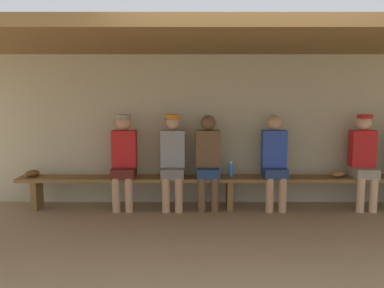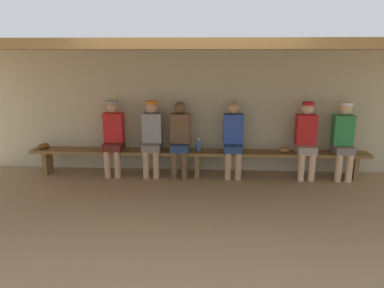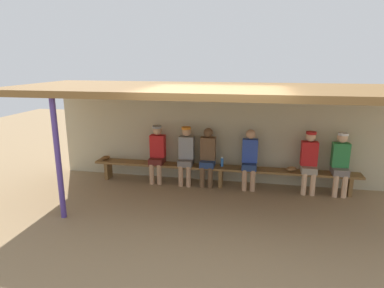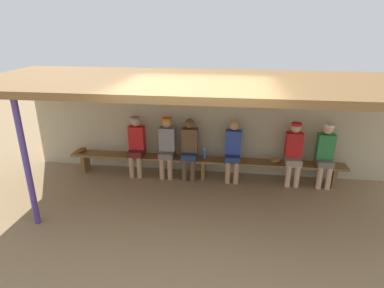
# 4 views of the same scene
# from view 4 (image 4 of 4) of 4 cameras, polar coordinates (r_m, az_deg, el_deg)

# --- Properties ---
(ground_plane) EXTENTS (24.00, 24.00, 0.00)m
(ground_plane) POSITION_cam_4_polar(r_m,az_deg,el_deg) (5.89, 0.47, -12.69)
(ground_plane) COLOR #937754
(back_wall) EXTENTS (8.00, 0.20, 2.20)m
(back_wall) POSITION_cam_4_polar(r_m,az_deg,el_deg) (7.23, 2.46, 3.46)
(back_wall) COLOR #B7AD8C
(back_wall) RESTS_ON ground
(dugout_roof) EXTENTS (8.00, 2.80, 0.12)m
(dugout_roof) POSITION_cam_4_polar(r_m,az_deg,el_deg) (5.70, 1.43, 10.77)
(dugout_roof) COLOR brown
(dugout_roof) RESTS_ON back_wall
(support_post) EXTENTS (0.10, 0.10, 2.20)m
(support_post) POSITION_cam_4_polar(r_m,az_deg,el_deg) (5.83, -27.30, -3.28)
(support_post) COLOR #4C388C
(support_post) RESTS_ON ground
(bench) EXTENTS (6.00, 0.36, 0.46)m
(bench) POSITION_cam_4_polar(r_m,az_deg,el_deg) (7.06, 2.04, -3.16)
(bench) COLOR brown
(bench) RESTS_ON ground
(player_middle) EXTENTS (0.34, 0.42, 1.34)m
(player_middle) POSITION_cam_4_polar(r_m,az_deg,el_deg) (6.91, 7.29, -0.80)
(player_middle) COLOR navy
(player_middle) RESTS_ON ground
(player_rightmost) EXTENTS (0.34, 0.42, 1.34)m
(player_rightmost) POSITION_cam_4_polar(r_m,az_deg,el_deg) (7.21, -9.84, 0.14)
(player_rightmost) COLOR #591E19
(player_rightmost) RESTS_ON ground
(player_in_red) EXTENTS (0.34, 0.42, 1.34)m
(player_in_red) POSITION_cam_4_polar(r_m,az_deg,el_deg) (7.02, 17.62, -1.14)
(player_in_red) COLOR gray
(player_in_red) RESTS_ON ground
(player_in_white) EXTENTS (0.34, 0.42, 1.34)m
(player_in_white) POSITION_cam_4_polar(r_m,az_deg,el_deg) (7.04, -4.47, -0.11)
(player_in_white) COLOR slate
(player_in_white) RESTS_ON ground
(player_shirtless_tan) EXTENTS (0.34, 0.42, 1.34)m
(player_shirtless_tan) POSITION_cam_4_polar(r_m,az_deg,el_deg) (6.97, -0.45, -0.44)
(player_shirtless_tan) COLOR navy
(player_shirtless_tan) RESTS_ON ground
(player_near_post) EXTENTS (0.34, 0.42, 1.34)m
(player_near_post) POSITION_cam_4_polar(r_m,az_deg,el_deg) (7.16, 22.59, -1.35)
(player_near_post) COLOR slate
(player_near_post) RESTS_ON ground
(water_bottle_blue) EXTENTS (0.07, 0.07, 0.22)m
(water_bottle_blue) POSITION_cam_4_polar(r_m,az_deg,el_deg) (7.03, 2.25, -1.72)
(water_bottle_blue) COLOR blue
(water_bottle_blue) RESTS_ON bench
(baseball_glove_dark_brown) EXTENTS (0.24, 0.28, 0.09)m
(baseball_glove_dark_brown) POSITION_cam_4_polar(r_m,az_deg,el_deg) (7.81, -18.96, -1.00)
(baseball_glove_dark_brown) COLOR brown
(baseball_glove_dark_brown) RESTS_ON bench
(baseball_glove_tan) EXTENTS (0.29, 0.28, 0.09)m
(baseball_glove_tan) POSITION_cam_4_polar(r_m,az_deg,el_deg) (7.06, 14.61, -2.81)
(baseball_glove_tan) COLOR olive
(baseball_glove_tan) RESTS_ON bench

